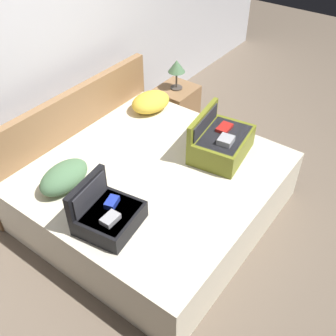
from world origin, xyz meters
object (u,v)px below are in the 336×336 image
pillow_near_headboard (151,102)px  nightstand (176,107)px  bed (155,192)px  table_lamp (177,67)px  pillow_center_head (64,177)px  hard_case_medium (107,214)px  hard_case_large (221,142)px

pillow_near_headboard → nightstand: 0.62m
bed → table_lamp: 1.52m
pillow_center_head → bed: bearing=-38.8°
bed → hard_case_medium: 0.77m
hard_case_medium → table_lamp: 2.09m
table_lamp → pillow_center_head: bearing=-173.3°
pillow_near_headboard → nightstand: (0.52, 0.05, -0.34)m
hard_case_large → hard_case_medium: bearing=161.2°
hard_case_medium → pillow_near_headboard: 1.59m
bed → hard_case_medium: hard_case_medium is taller
pillow_near_headboard → pillow_center_head: 1.33m
pillow_near_headboard → table_lamp: size_ratio=1.27×
bed → pillow_near_headboard: pillow_near_headboard is taller
bed → nightstand: 1.43m
hard_case_medium → pillow_center_head: (0.10, 0.56, -0.01)m
hard_case_large → table_lamp: bearing=45.7°
pillow_near_headboard → table_lamp: (0.52, 0.05, 0.16)m
nightstand → pillow_near_headboard: bearing=-174.5°
bed → hard_case_large: (0.53, -0.33, 0.38)m
nightstand → table_lamp: bearing=0.0°
hard_case_medium → nightstand: (1.94, 0.78, -0.35)m
bed → table_lamp: size_ratio=5.87×
hard_case_large → nightstand: hard_case_large is taller
nightstand → table_lamp: table_lamp is taller
hard_case_medium → nightstand: size_ratio=0.97×
hard_case_large → pillow_center_head: hard_case_large is taller
bed → hard_case_large: 0.72m
hard_case_large → pillow_center_head: size_ratio=1.33×
hard_case_medium → table_lamp: bearing=13.1°
hard_case_medium → hard_case_large: bearing=-19.5°
pillow_center_head → pillow_near_headboard: bearing=7.2°
hard_case_medium → pillow_center_head: 0.57m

